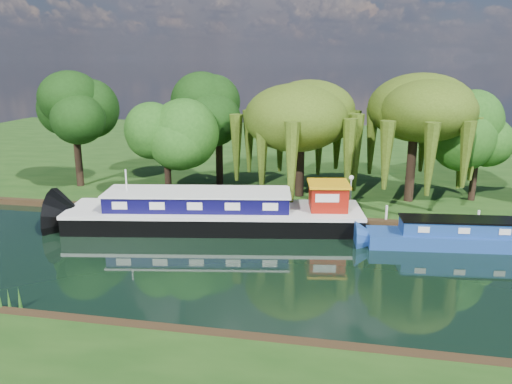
# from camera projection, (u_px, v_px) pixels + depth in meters

# --- Properties ---
(ground) EXTENTS (120.00, 120.00, 0.00)m
(ground) POSITION_uv_depth(u_px,v_px,m) (338.00, 270.00, 27.41)
(ground) COLOR black
(far_bank) EXTENTS (120.00, 52.00, 0.45)m
(far_bank) POSITION_uv_depth(u_px,v_px,m) (348.00, 154.00, 59.60)
(far_bank) COLOR #15370F
(far_bank) RESTS_ON ground
(dutch_barge) EXTENTS (20.45, 7.72, 4.22)m
(dutch_barge) POSITION_uv_depth(u_px,v_px,m) (217.00, 213.00, 34.19)
(dutch_barge) COLOR black
(dutch_barge) RESTS_ON ground
(narrowboat) EXTENTS (13.57, 3.60, 1.96)m
(narrowboat) POSITION_uv_depth(u_px,v_px,m) (478.00, 237.00, 30.61)
(narrowboat) COLOR navy
(narrowboat) RESTS_ON ground
(red_dinghy) EXTENTS (3.51, 2.57, 0.71)m
(red_dinghy) POSITION_uv_depth(u_px,v_px,m) (178.00, 224.00, 35.21)
(red_dinghy) COLOR maroon
(red_dinghy) RESTS_ON ground
(willow_left) EXTENTS (7.28, 7.28, 8.72)m
(willow_left) POSITION_uv_depth(u_px,v_px,m) (301.00, 118.00, 39.12)
(willow_left) COLOR black
(willow_left) RESTS_ON far_bank
(willow_right) EXTENTS (7.30, 7.30, 8.89)m
(willow_right) POSITION_uv_depth(u_px,v_px,m) (415.00, 118.00, 37.58)
(willow_right) COLOR black
(willow_right) RESTS_ON far_bank
(tree_far_left) EXTENTS (4.71, 4.71, 7.59)m
(tree_far_left) POSITION_uv_depth(u_px,v_px,m) (166.00, 134.00, 38.39)
(tree_far_left) COLOR black
(tree_far_left) RESTS_ON far_bank
(tree_far_back) EXTENTS (5.27, 5.27, 8.87)m
(tree_far_back) POSITION_uv_depth(u_px,v_px,m) (74.00, 115.00, 42.37)
(tree_far_back) COLOR black
(tree_far_back) RESTS_ON far_bank
(tree_far_mid) EXTENTS (5.44, 5.44, 8.90)m
(tree_far_mid) POSITION_uv_depth(u_px,v_px,m) (218.00, 115.00, 42.85)
(tree_far_mid) COLOR black
(tree_far_mid) RESTS_ON far_bank
(tree_far_right) EXTENTS (4.49, 4.49, 7.35)m
(tree_far_right) POSITION_uv_depth(u_px,v_px,m) (478.00, 136.00, 38.16)
(tree_far_right) COLOR black
(tree_far_right) RESTS_ON far_bank
(lamppost) EXTENTS (0.36, 0.36, 2.56)m
(lamppost) POSITION_uv_depth(u_px,v_px,m) (351.00, 183.00, 36.65)
(lamppost) COLOR silver
(lamppost) RESTS_ON far_bank
(mooring_posts) EXTENTS (19.16, 0.16, 1.00)m
(mooring_posts) POSITION_uv_depth(u_px,v_px,m) (335.00, 210.00, 35.23)
(mooring_posts) COLOR silver
(mooring_posts) RESTS_ON far_bank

